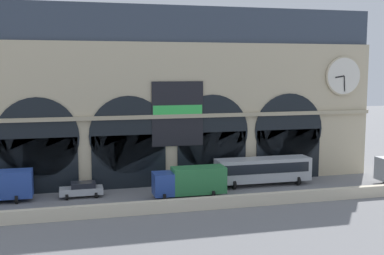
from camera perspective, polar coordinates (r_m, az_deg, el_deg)
name	(u,v)px	position (r m, az deg, el deg)	size (l,w,h in m)	color
ground_plane	(182,196)	(50.75, -1.24, -8.14)	(200.00, 200.00, 0.00)	slate
quay_parapet_wall	(194,204)	(45.88, 0.22, -9.04)	(90.00, 0.70, 1.17)	beige
station_building	(166,97)	(56.88, -3.08, 3.57)	(49.83, 6.37, 20.21)	#BCAD8C
car_midwest	(82,189)	(51.67, -12.87, -7.12)	(4.40, 2.22, 1.55)	#ADB2B7
box_truck_center	(190,181)	(50.11, -0.21, -6.33)	(7.50, 2.91, 3.12)	#28479E
bus_mideast	(263,170)	(55.75, 8.37, -4.94)	(11.00, 3.25, 3.10)	#ADB2B7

